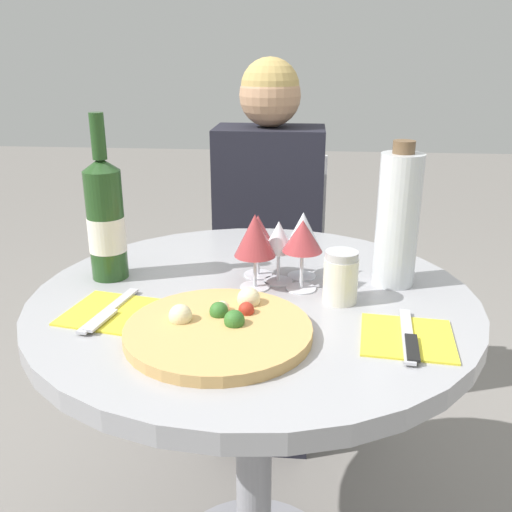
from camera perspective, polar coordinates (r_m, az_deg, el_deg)
name	(u,v)px	position (r m, az deg, el deg)	size (l,w,h in m)	color
dining_table	(254,356)	(1.18, -0.24, -9.98)	(0.87, 0.87, 0.72)	gray
chair_behind_diner	(270,284)	(1.96, 1.37, -2.87)	(0.37, 0.37, 0.84)	silver
seated_diner	(267,268)	(1.80, 1.10, -1.22)	(0.33, 0.43, 1.15)	black
pizza_large	(219,329)	(0.96, -3.73, -7.25)	(0.31, 0.31, 0.05)	tan
wine_bottle	(106,219)	(1.20, -14.80, 3.55)	(0.08, 0.08, 0.34)	#23471E
tall_carafe	(398,219)	(1.16, 13.99, 3.60)	(0.08, 0.08, 0.29)	silver
sugar_shaker	(341,277)	(1.08, 8.46, -2.09)	(0.07, 0.07, 0.10)	silver
wine_glass_back_right	(303,231)	(1.17, 4.72, 2.49)	(0.07, 0.07, 0.14)	silver
wine_glass_back_left	(257,232)	(1.17, 0.05, 2.41)	(0.07, 0.07, 0.13)	silver
wine_glass_center	(279,238)	(1.14, 2.29, 1.77)	(0.07, 0.07, 0.13)	silver
wine_glass_front_right	(303,237)	(1.10, 4.68, 1.86)	(0.08, 0.08, 0.14)	silver
wine_glass_front_left	(253,236)	(1.11, -0.26, 2.00)	(0.08, 0.08, 0.15)	silver
place_setting_left	(109,312)	(1.07, -14.46, -5.45)	(0.18, 0.19, 0.01)	yellow
place_setting_right	(407,338)	(0.98, 14.91, -7.90)	(0.16, 0.19, 0.01)	yellow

